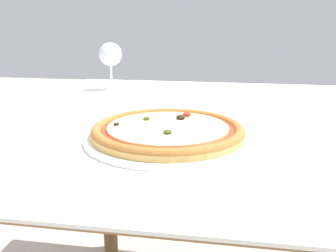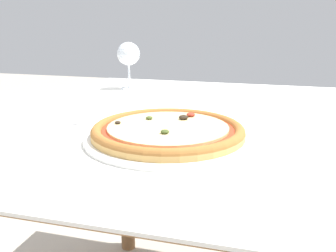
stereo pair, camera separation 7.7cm
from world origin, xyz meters
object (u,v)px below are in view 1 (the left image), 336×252
object	(u,v)px
dining_table	(237,149)
fork	(85,117)
wine_glass_far_left	(110,55)
pizza_plate	(168,132)

from	to	relation	value
dining_table	fork	size ratio (longest dim) A/B	7.29
dining_table	wine_glass_far_left	xyz separation A→B (m)	(-0.44, 0.33, 0.20)
dining_table	pizza_plate	bearing A→B (deg)	-126.05
dining_table	pizza_plate	xyz separation A→B (m)	(-0.15, -0.20, 0.10)
dining_table	pizza_plate	size ratio (longest dim) A/B	3.57
fork	wine_glass_far_left	bearing A→B (deg)	98.08
fork	dining_table	bearing A→B (deg)	9.74
dining_table	wine_glass_far_left	size ratio (longest dim) A/B	7.50
wine_glass_far_left	dining_table	bearing A→B (deg)	-36.95
fork	wine_glass_far_left	distance (m)	0.42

